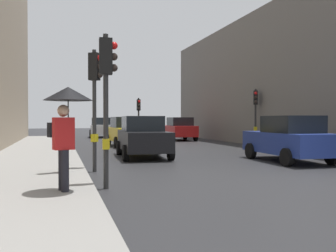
# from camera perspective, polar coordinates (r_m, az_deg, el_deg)

# --- Properties ---
(ground_plane) EXTENTS (120.00, 120.00, 0.00)m
(ground_plane) POSITION_cam_1_polar(r_m,az_deg,el_deg) (10.76, 19.68, -7.75)
(ground_plane) COLOR #28282B
(sidewalk_kerb) EXTENTS (3.35, 40.00, 0.16)m
(sidewalk_kerb) POSITION_cam_1_polar(r_m,az_deg,el_deg) (14.74, -19.62, -5.06)
(sidewalk_kerb) COLOR gray
(sidewalk_kerb) RESTS_ON ground
(traffic_light_far_median) EXTENTS (0.25, 0.43, 3.21)m
(traffic_light_far_median) POSITION_cam_1_polar(r_m,az_deg,el_deg) (28.60, -4.43, 2.21)
(traffic_light_far_median) COLOR #2D2D2D
(traffic_light_far_median) RESTS_ON ground
(traffic_light_near_left) EXTENTS (0.44, 0.26, 3.62)m
(traffic_light_near_left) POSITION_cam_1_polar(r_m,az_deg,el_deg) (9.02, -9.18, 6.50)
(traffic_light_near_left) COLOR #2D2D2D
(traffic_light_near_left) RESTS_ON ground
(traffic_light_mid_street) EXTENTS (0.34, 0.45, 3.44)m
(traffic_light_mid_street) POSITION_cam_1_polar(r_m,az_deg,el_deg) (23.43, 13.01, 2.84)
(traffic_light_mid_street) COLOR #2D2D2D
(traffic_light_mid_street) RESTS_ON ground
(traffic_light_near_right) EXTENTS (0.44, 0.37, 3.77)m
(traffic_light_near_right) POSITION_cam_1_polar(r_m,az_deg,el_deg) (11.97, -10.91, 5.66)
(traffic_light_near_right) COLOR #2D2D2D
(traffic_light_near_right) RESTS_ON ground
(car_blue_van) EXTENTS (2.10, 4.24, 1.76)m
(car_blue_van) POSITION_cam_1_polar(r_m,az_deg,el_deg) (15.25, 17.75, -1.84)
(car_blue_van) COLOR navy
(car_blue_van) RESTS_ON ground
(car_white_compact) EXTENTS (2.27, 4.33, 1.76)m
(car_white_compact) POSITION_cam_1_polar(r_m,az_deg,el_deg) (34.54, -10.05, -0.21)
(car_white_compact) COLOR silver
(car_white_compact) RESTS_ON ground
(car_dark_suv) EXTENTS (2.21, 4.30, 1.76)m
(car_dark_suv) POSITION_cam_1_polar(r_m,az_deg,el_deg) (16.30, -3.78, -1.61)
(car_dark_suv) COLOR black
(car_dark_suv) RESTS_ON ground
(car_yellow_taxi) EXTENTS (2.16, 4.27, 1.76)m
(car_yellow_taxi) POSITION_cam_1_polar(r_m,az_deg,el_deg) (22.99, -6.19, -0.84)
(car_yellow_taxi) COLOR yellow
(car_yellow_taxi) RESTS_ON ground
(car_red_sedan) EXTENTS (2.12, 4.25, 1.76)m
(car_red_sedan) POSITION_cam_1_polar(r_m,az_deg,el_deg) (29.24, 1.69, -0.42)
(car_red_sedan) COLOR red
(car_red_sedan) RESTS_ON ground
(pedestrian_with_umbrella) EXTENTS (1.00, 1.00, 2.14)m
(pedestrian_with_umbrella) POSITION_cam_1_polar(r_m,az_deg,el_deg) (8.07, -14.98, 2.46)
(pedestrian_with_umbrella) COLOR black
(pedestrian_with_umbrella) RESTS_ON sidewalk_kerb
(pedestrian_with_black_backpack) EXTENTS (0.65, 0.45, 1.77)m
(pedestrian_with_black_backpack) POSITION_cam_1_polar(r_m,az_deg,el_deg) (10.87, -15.72, -1.48)
(pedestrian_with_black_backpack) COLOR black
(pedestrian_with_black_backpack) RESTS_ON sidewalk_kerb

